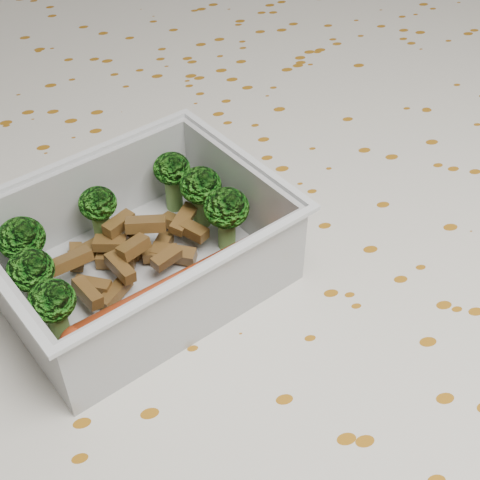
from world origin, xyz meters
name	(u,v)px	position (x,y,z in m)	size (l,w,h in m)	color
dining_table	(243,360)	(0.00, 0.00, 0.67)	(1.40, 0.90, 0.75)	brown
tablecloth	(243,312)	(0.00, 0.00, 0.72)	(1.46, 0.96, 0.19)	beige
lunch_container	(138,257)	(-0.06, 0.01, 0.78)	(0.19, 0.17, 0.06)	silver
broccoli_florets	(121,227)	(-0.07, 0.02, 0.79)	(0.14, 0.11, 0.04)	#608C3F
meat_pile	(130,250)	(-0.06, 0.02, 0.77)	(0.10, 0.07, 0.03)	brown
sausage	(179,292)	(-0.04, -0.02, 0.77)	(0.13, 0.06, 0.02)	#AB3717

